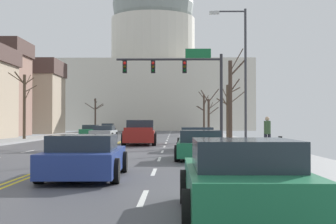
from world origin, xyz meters
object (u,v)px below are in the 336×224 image
object	(u,v)px
sedan_near_03	(85,157)
bicycle_parked	(279,148)
sedan_near_02	(200,145)
sedan_oncoming_01	(90,130)
sedan_near_04	(243,181)
sedan_oncoming_00	(104,133)
pedestrian_00	(267,131)
street_lamp_right	(241,65)
sedan_oncoming_02	(108,128)
signal_gantry	(183,74)
sedan_near_01	(197,140)
pickup_truck_near_00	(140,134)

from	to	relation	value
sedan_near_03	bicycle_parked	world-z (taller)	sedan_near_03
sedan_near_02	sedan_oncoming_01	bearing A→B (deg)	106.73
sedan_near_04	sedan_oncoming_01	bearing A→B (deg)	102.54
sedan_oncoming_00	pedestrian_00	xyz separation A→B (m)	(10.79, -17.53, 0.49)
street_lamp_right	sedan_near_03	size ratio (longest dim) A/B	1.74
sedan_near_04	sedan_oncoming_02	world-z (taller)	sedan_oncoming_02
signal_gantry	sedan_near_01	size ratio (longest dim) A/B	1.82
sedan_oncoming_02	pickup_truck_near_00	bearing A→B (deg)	-78.86
sedan_oncoming_00	pedestrian_00	distance (m)	20.60
sedan_near_04	sedan_oncoming_01	distance (m)	48.75
signal_gantry	pedestrian_00	xyz separation A→B (m)	(4.04, -11.68, -4.01)
sedan_oncoming_01	sedan_oncoming_02	distance (m)	13.92
pickup_truck_near_00	sedan_near_04	xyz separation A→B (m)	(3.46, -25.71, -0.14)
bicycle_parked	sedan_oncoming_01	bearing A→B (deg)	111.32
sedan_oncoming_01	sedan_near_02	bearing A→B (deg)	-73.27
pedestrian_00	bicycle_parked	xyz separation A→B (m)	(-0.42, -4.84, -0.58)
sedan_near_02	sedan_oncoming_02	xyz separation A→B (m)	(-10.47, 49.02, 0.04)
signal_gantry	sedan_near_03	world-z (taller)	signal_gantry
sedan_oncoming_00	sedan_near_04	bearing A→B (deg)	-78.28
sedan_oncoming_02	pedestrian_00	bearing A→B (deg)	-72.35
signal_gantry	sedan_near_01	distance (m)	10.97
pickup_truck_near_00	sedan_near_04	world-z (taller)	pickup_truck_near_00
sedan_near_02	sedan_near_03	bearing A→B (deg)	-117.26
pickup_truck_near_00	sedan_near_04	bearing A→B (deg)	-82.34
pedestrian_00	bicycle_parked	world-z (taller)	pedestrian_00
sedan_near_04	sedan_near_03	bearing A→B (deg)	122.16
sedan_oncoming_00	bicycle_parked	world-z (taller)	sedan_oncoming_00
bicycle_parked	sedan_near_04	bearing A→B (deg)	-104.44
sedan_oncoming_02	sedan_near_03	bearing A→B (deg)	-82.90
street_lamp_right	sedan_near_01	xyz separation A→B (m)	(-2.60, -1.60, -4.22)
sedan_near_01	pedestrian_00	bearing A→B (deg)	-25.84
street_lamp_right	sedan_oncoming_01	size ratio (longest dim) A/B	1.69
sedan_near_02	pedestrian_00	distance (m)	5.95
sedan_near_02	sedan_oncoming_00	size ratio (longest dim) A/B	0.95
signal_gantry	sedan_near_02	world-z (taller)	signal_gantry
sedan_oncoming_02	bicycle_parked	distance (m)	51.04
sedan_near_03	sedan_near_04	world-z (taller)	sedan_near_04
street_lamp_right	sedan_near_01	bearing A→B (deg)	-148.43
sedan_near_01	sedan_oncoming_02	distance (m)	43.95
sedan_oncoming_00	bicycle_parked	xyz separation A→B (m)	(10.37, -22.37, -0.09)
sedan_near_02	sedan_oncoming_02	size ratio (longest dim) A/B	0.96
street_lamp_right	sedan_oncoming_02	size ratio (longest dim) A/B	1.77
pickup_truck_near_00	bicycle_parked	distance (m)	14.93
pickup_truck_near_00	bicycle_parked	world-z (taller)	pickup_truck_near_00
pickup_truck_near_00	sedan_oncoming_01	xyz separation A→B (m)	(-7.13, 21.88, -0.16)
sedan_near_04	pedestrian_00	world-z (taller)	pedestrian_00
signal_gantry	sedan_near_02	distance (m)	16.98
sedan_oncoming_02	sedan_oncoming_00	bearing A→B (deg)	-82.96
signal_gantry	sedan_near_03	xyz separation A→B (m)	(-3.12, -23.20, -4.52)
street_lamp_right	pedestrian_00	bearing A→B (deg)	-74.83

